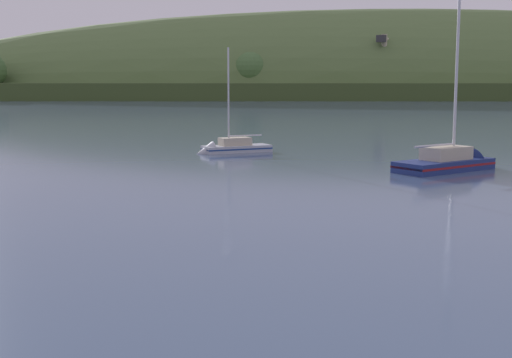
{
  "coord_description": "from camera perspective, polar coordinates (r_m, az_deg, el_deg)",
  "views": [
    {
      "loc": [
        4.12,
        5.24,
        6.3
      ],
      "look_at": [
        4.21,
        40.06,
        1.38
      ],
      "focal_mm": 49.5,
      "sensor_mm": 36.0,
      "label": 1
    }
  ],
  "objects": [
    {
      "name": "sailboat_near_mooring",
      "position": [
        51.54,
        15.54,
        1.06
      ],
      "size": [
        8.62,
        7.28,
        13.42
      ],
      "rotation": [
        0.0,
        0.0,
        0.62
      ],
      "color": "navy",
      "rests_on": "ground"
    },
    {
      "name": "sailboat_far_left",
      "position": [
        61.34,
        -2.35,
        2.3
      ],
      "size": [
        6.96,
        4.68,
        10.02
      ],
      "rotation": [
        0.0,
        0.0,
        3.57
      ],
      "color": "#ADB2BC",
      "rests_on": "ground"
    },
    {
      "name": "dockside_crane",
      "position": [
        234.18,
        10.16,
        8.87
      ],
      "size": [
        10.17,
        13.59,
        20.68
      ],
      "rotation": [
        0.0,
        0.0,
        0.97
      ],
      "color": "#4C4C51",
      "rests_on": "ground"
    },
    {
      "name": "far_shoreline_hill",
      "position": [
        271.97,
        10.55,
        6.63
      ],
      "size": [
        501.92,
        114.38,
        64.44
      ],
      "rotation": [
        0.0,
        0.0,
        -0.01
      ],
      "color": "#3C4E24",
      "rests_on": "ground"
    }
  ]
}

